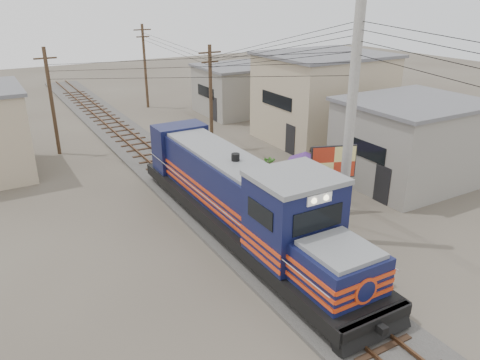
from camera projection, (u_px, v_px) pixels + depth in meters
ground at (267, 256)px, 19.43m from camera, size 120.00×120.00×0.00m
ballast at (174, 177)px, 27.43m from camera, size 3.60×70.00×0.16m
track at (174, 174)px, 27.36m from camera, size 1.15×70.00×0.12m
locomotive at (242, 200)px, 20.39m from camera, size 3.01×16.40×4.06m
utility_pole_main at (349, 131)px, 18.76m from camera, size 0.40×0.40×10.00m
wooden_pole_mid at (211, 96)px, 31.37m from camera, size 1.60×0.24×7.00m
wooden_pole_far at (145, 65)px, 42.65m from camera, size 1.60×0.24×7.50m
wooden_pole_left at (52, 100)px, 30.19m from camera, size 1.60×0.24×7.00m
power_lines at (175, 48)px, 23.34m from camera, size 9.65×19.00×3.30m
shophouse_front at (410, 141)px, 26.26m from camera, size 7.35×6.30×4.70m
shophouse_mid at (323, 97)px, 33.67m from camera, size 8.40×7.35×6.20m
shophouse_back at (236, 89)px, 41.38m from camera, size 6.30×6.30×4.20m
billboard at (333, 164)px, 22.34m from camera, size 2.13×0.89×3.45m
market_umbrella at (305, 156)px, 25.29m from camera, size 2.50×2.50×2.18m
vendor at (311, 161)px, 27.54m from camera, size 0.76×0.76×1.77m
plant_nursery at (311, 186)px, 25.25m from camera, size 3.39×3.06×0.99m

